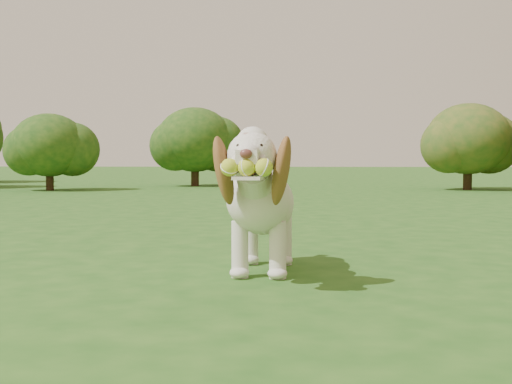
{
  "coord_description": "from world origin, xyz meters",
  "views": [
    {
      "loc": [
        -0.28,
        -3.01,
        0.56
      ],
      "look_at": [
        -0.5,
        -0.17,
        0.41
      ],
      "focal_mm": 45.0,
      "sensor_mm": 36.0,
      "label": 1
    }
  ],
  "objects": [
    {
      "name": "shrub_a",
      "position": [
        -4.71,
        7.83,
        0.79
      ],
      "size": [
        1.29,
        1.29,
        1.34
      ],
      "color": "#382314",
      "rests_on": "ground"
    },
    {
      "name": "dog",
      "position": [
        -0.49,
        0.04,
        0.37
      ],
      "size": [
        0.37,
        1.06,
        0.69
      ],
      "rotation": [
        0.0,
        0.0,
        -0.04
      ],
      "color": "silver",
      "rests_on": "ground"
    },
    {
      "name": "shrub_c",
      "position": [
        2.6,
        8.59,
        0.9
      ],
      "size": [
        1.48,
        1.48,
        1.53
      ],
      "color": "#382314",
      "rests_on": "ground"
    },
    {
      "name": "ground",
      "position": [
        0.0,
        0.0,
        0.0
      ],
      "size": [
        80.0,
        80.0,
        0.0
      ],
      "primitive_type": "plane",
      "color": "#204F16",
      "rests_on": "ground"
    },
    {
      "name": "shrub_b",
      "position": [
        -2.49,
        9.76,
        0.93
      ],
      "size": [
        1.53,
        1.53,
        1.58
      ],
      "color": "#382314",
      "rests_on": "ground"
    }
  ]
}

